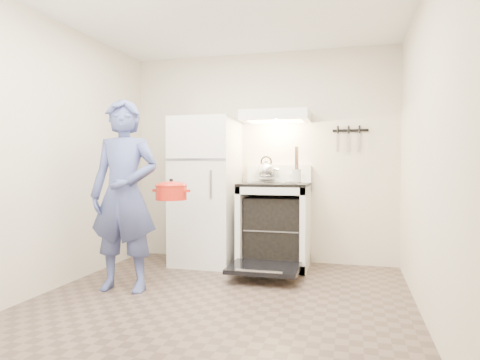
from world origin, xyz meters
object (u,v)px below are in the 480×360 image
Objects in this scene: stove_body at (275,226)px; person at (124,195)px; dutch_oven at (171,193)px; tea_kettle at (266,169)px; refrigerator at (206,191)px.

person is at bearing -133.63° from stove_body.
dutch_oven is (0.35, 0.26, 0.01)m from person.
dutch_oven is (-0.68, -1.20, -0.21)m from tea_kettle.
refrigerator is 0.96m from dutch_oven.
stove_body is 0.52× the size of person.
refrigerator is at bearing -159.83° from tea_kettle.
stove_body is at bearing 41.06° from person.
tea_kettle is (-0.14, 0.22, 0.64)m from stove_body.
stove_body is at bearing 1.77° from refrigerator.
refrigerator is 5.51× the size of tea_kettle.
refrigerator is 4.64× the size of dutch_oven.
stove_body is 1.35m from dutch_oven.
refrigerator is 1.27m from person.
stove_body is 2.98× the size of tea_kettle.
stove_body is at bearing -56.99° from tea_kettle.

